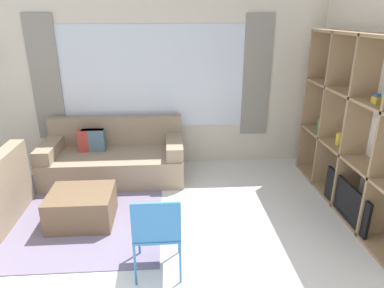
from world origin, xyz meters
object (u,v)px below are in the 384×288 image
folding_chair (157,229)px  couch_main (114,158)px  shelving_unit (360,131)px  ottoman (82,207)px

folding_chair → couch_main: bearing=-72.0°
shelving_unit → couch_main: 3.46m
shelving_unit → ottoman: 3.50m
couch_main → folding_chair: couch_main is taller
couch_main → folding_chair: bearing=-72.0°
shelving_unit → folding_chair: shelving_unit is taller
shelving_unit → couch_main: bearing=159.9°
shelving_unit → couch_main: (-3.17, 1.16, -0.75)m
folding_chair → shelving_unit: bearing=-156.1°
shelving_unit → folding_chair: bearing=-156.1°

